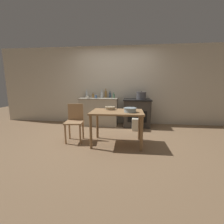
% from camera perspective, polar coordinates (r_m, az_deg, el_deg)
% --- Properties ---
extents(ground_plane, '(14.00, 14.00, 0.00)m').
position_cam_1_polar(ground_plane, '(3.77, -0.80, -9.93)').
color(ground_plane, '#896B4C').
extents(wall_back, '(8.00, 0.07, 2.55)m').
position_cam_1_polar(wall_back, '(5.11, 1.41, 9.96)').
color(wall_back, beige).
rests_on(wall_back, ground_plane).
extents(counter_cabinet, '(1.22, 0.59, 0.89)m').
position_cam_1_polar(counter_cabinet, '(4.95, -4.92, 0.25)').
color(counter_cabinet, '#B2A893').
rests_on(counter_cabinet, ground_plane).
extents(stove, '(0.85, 0.66, 0.86)m').
position_cam_1_polar(stove, '(4.83, 9.39, -0.22)').
color(stove, '#38332D').
rests_on(stove, ground_plane).
extents(work_table, '(1.11, 0.74, 0.74)m').
position_cam_1_polar(work_table, '(3.25, 1.93, -1.49)').
color(work_table, '#997047').
rests_on(work_table, ground_plane).
extents(chair, '(0.44, 0.44, 0.86)m').
position_cam_1_polar(chair, '(3.61, -13.99, -3.27)').
color(chair, '#A87F56').
rests_on(chair, ground_plane).
extents(flour_sack, '(0.30, 0.21, 0.34)m').
position_cam_1_polar(flour_sack, '(4.40, 9.53, -4.74)').
color(flour_sack, beige).
rests_on(flour_sack, ground_plane).
extents(stock_pot, '(0.31, 0.31, 0.25)m').
position_cam_1_polar(stock_pot, '(4.75, 11.09, 6.17)').
color(stock_pot, '#4C4C51').
rests_on(stock_pot, stove).
extents(mixing_bowl_large, '(0.27, 0.27, 0.09)m').
position_cam_1_polar(mixing_bowl_large, '(3.12, 6.89, 0.86)').
color(mixing_bowl_large, '#93A8B2').
rests_on(mixing_bowl_large, work_table).
extents(mixing_bowl_small, '(0.24, 0.24, 0.07)m').
position_cam_1_polar(mixing_bowl_small, '(3.43, -0.75, 1.56)').
color(mixing_bowl_small, tan).
rests_on(mixing_bowl_small, work_table).
extents(bottle_far_left, '(0.06, 0.06, 0.18)m').
position_cam_1_polar(bottle_far_left, '(4.85, 0.69, 6.19)').
color(bottle_far_left, '#517F5B').
rests_on(bottle_far_left, counter_cabinet).
extents(bottle_left, '(0.07, 0.07, 0.28)m').
position_cam_1_polar(bottle_left, '(5.20, -9.67, 6.72)').
color(bottle_left, silver).
rests_on(bottle_left, counter_cabinet).
extents(bottle_mid_left, '(0.07, 0.07, 0.17)m').
position_cam_1_polar(bottle_mid_left, '(4.99, -7.22, 6.18)').
color(bottle_mid_left, olive).
rests_on(bottle_mid_left, counter_cabinet).
extents(bottle_center_left, '(0.06, 0.06, 0.22)m').
position_cam_1_polar(bottle_center_left, '(5.03, -0.76, 6.50)').
color(bottle_center_left, '#3D5675').
rests_on(bottle_center_left, counter_cabinet).
extents(bottle_center, '(0.08, 0.08, 0.27)m').
position_cam_1_polar(bottle_center, '(4.97, -3.94, 6.66)').
color(bottle_center, silver).
rests_on(bottle_center, counter_cabinet).
extents(bottle_center_right, '(0.08, 0.08, 0.30)m').
position_cam_1_polar(bottle_center_right, '(5.01, -2.39, 6.82)').
color(bottle_center_right, olive).
rests_on(bottle_center_right, counter_cabinet).
extents(cup_mid_right, '(0.08, 0.08, 0.08)m').
position_cam_1_polar(cup_mid_right, '(4.78, -9.38, 5.60)').
color(cup_mid_right, silver).
rests_on(cup_mid_right, counter_cabinet).
extents(cup_right, '(0.07, 0.07, 0.10)m').
position_cam_1_polar(cup_right, '(4.77, -6.10, 5.83)').
color(cup_right, '#4C6B99').
rests_on(cup_right, counter_cabinet).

